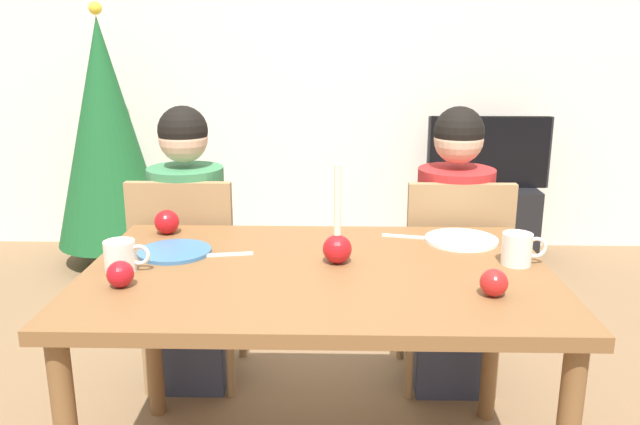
% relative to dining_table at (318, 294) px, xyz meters
% --- Properties ---
extents(back_wall, '(6.40, 0.10, 2.60)m').
position_rel_dining_table_xyz_m(back_wall, '(0.00, 2.60, 0.63)').
color(back_wall, silver).
rests_on(back_wall, ground).
extents(dining_table, '(1.40, 0.90, 0.75)m').
position_rel_dining_table_xyz_m(dining_table, '(0.00, 0.00, 0.00)').
color(dining_table, brown).
rests_on(dining_table, ground).
extents(chair_left, '(0.40, 0.40, 0.90)m').
position_rel_dining_table_xyz_m(chair_left, '(-0.54, 0.61, -0.15)').
color(chair_left, '#99754C').
rests_on(chair_left, ground).
extents(chair_right, '(0.40, 0.40, 0.90)m').
position_rel_dining_table_xyz_m(chair_right, '(0.52, 0.61, -0.15)').
color(chair_right, '#99754C').
rests_on(chair_right, ground).
extents(person_left_child, '(0.30, 0.30, 1.17)m').
position_rel_dining_table_xyz_m(person_left_child, '(-0.54, 0.64, -0.10)').
color(person_left_child, '#33384C').
rests_on(person_left_child, ground).
extents(person_right_child, '(0.30, 0.30, 1.17)m').
position_rel_dining_table_xyz_m(person_right_child, '(0.52, 0.64, -0.10)').
color(person_right_child, '#33384C').
rests_on(person_right_child, ground).
extents(tv_stand, '(0.64, 0.40, 0.48)m').
position_rel_dining_table_xyz_m(tv_stand, '(1.04, 2.30, -0.43)').
color(tv_stand, black).
rests_on(tv_stand, ground).
extents(tv, '(0.79, 0.05, 0.46)m').
position_rel_dining_table_xyz_m(tv, '(1.04, 2.30, 0.04)').
color(tv, black).
rests_on(tv, tv_stand).
extents(christmas_tree, '(0.69, 0.69, 1.63)m').
position_rel_dining_table_xyz_m(christmas_tree, '(-1.39, 2.14, 0.18)').
color(christmas_tree, brown).
rests_on(christmas_tree, ground).
extents(candle_centerpiece, '(0.09, 0.09, 0.31)m').
position_rel_dining_table_xyz_m(candle_centerpiece, '(0.06, 0.05, 0.15)').
color(candle_centerpiece, red).
rests_on(candle_centerpiece, dining_table).
extents(plate_left, '(0.24, 0.24, 0.01)m').
position_rel_dining_table_xyz_m(plate_left, '(-0.47, 0.13, 0.09)').
color(plate_left, teal).
rests_on(plate_left, dining_table).
extents(plate_right, '(0.25, 0.25, 0.01)m').
position_rel_dining_table_xyz_m(plate_right, '(0.48, 0.28, 0.09)').
color(plate_right, white).
rests_on(plate_right, dining_table).
extents(mug_left, '(0.14, 0.09, 0.09)m').
position_rel_dining_table_xyz_m(mug_left, '(-0.58, -0.04, 0.13)').
color(mug_left, silver).
rests_on(mug_left, dining_table).
extents(mug_right, '(0.14, 0.09, 0.10)m').
position_rel_dining_table_xyz_m(mug_right, '(0.61, 0.05, 0.13)').
color(mug_right, silver).
rests_on(mug_right, dining_table).
extents(fork_left, '(0.18, 0.04, 0.01)m').
position_rel_dining_table_xyz_m(fork_left, '(-0.30, 0.11, 0.09)').
color(fork_left, silver).
rests_on(fork_left, dining_table).
extents(fork_right, '(0.18, 0.05, 0.01)m').
position_rel_dining_table_xyz_m(fork_right, '(0.30, 0.31, 0.09)').
color(fork_right, silver).
rests_on(fork_right, dining_table).
extents(apple_near_candle, '(0.08, 0.08, 0.08)m').
position_rel_dining_table_xyz_m(apple_near_candle, '(-0.55, -0.16, 0.12)').
color(apple_near_candle, '#B0121B').
rests_on(apple_near_candle, dining_table).
extents(apple_by_left_plate, '(0.09, 0.09, 0.09)m').
position_rel_dining_table_xyz_m(apple_by_left_plate, '(-0.55, 0.34, 0.13)').
color(apple_by_left_plate, red).
rests_on(apple_by_left_plate, dining_table).
extents(apple_by_right_mug, '(0.08, 0.08, 0.08)m').
position_rel_dining_table_xyz_m(apple_by_right_mug, '(0.48, -0.20, 0.12)').
color(apple_by_right_mug, red).
rests_on(apple_by_right_mug, dining_table).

